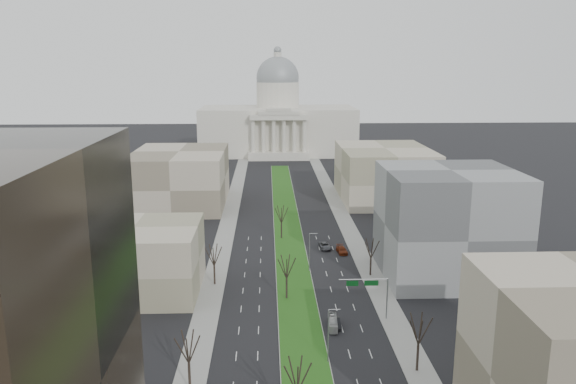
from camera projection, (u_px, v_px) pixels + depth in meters
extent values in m
plane|color=black|center=(289.00, 238.00, 152.39)|extent=(600.00, 600.00, 0.00)
cube|color=#999993|center=(289.00, 239.00, 151.40)|extent=(8.00, 222.00, 0.15)
cube|color=#1C4F15|center=(289.00, 239.00, 151.38)|extent=(7.70, 221.70, 0.06)
cube|color=gray|center=(216.00, 273.00, 127.39)|extent=(5.00, 330.00, 0.15)
cube|color=gray|center=(369.00, 270.00, 128.66)|extent=(5.00, 330.00, 0.15)
cube|color=beige|center=(278.00, 130.00, 295.79)|extent=(80.00, 40.00, 24.00)
cube|color=beige|center=(279.00, 156.00, 275.63)|extent=(30.00, 6.00, 4.00)
cube|color=beige|center=(279.00, 117.00, 271.38)|extent=(28.00, 5.00, 2.50)
cube|color=beige|center=(279.00, 113.00, 270.93)|extent=(20.00, 5.00, 1.80)
cube|color=beige|center=(279.00, 110.00, 270.57)|extent=(12.00, 5.00, 1.60)
cylinder|color=beige|center=(278.00, 96.00, 291.76)|extent=(22.00, 22.00, 14.00)
sphere|color=gray|center=(278.00, 78.00, 289.75)|extent=(22.00, 22.00, 22.00)
cylinder|color=beige|center=(278.00, 56.00, 287.29)|extent=(4.00, 4.00, 4.00)
sphere|color=gray|center=(278.00, 50.00, 286.61)|extent=(4.00, 4.00, 4.00)
cylinder|color=beige|center=(253.00, 136.00, 272.94)|extent=(2.00, 2.00, 16.00)
cylinder|color=beige|center=(263.00, 136.00, 273.12)|extent=(2.00, 2.00, 16.00)
cylinder|color=beige|center=(274.00, 136.00, 273.30)|extent=(2.00, 2.00, 16.00)
cylinder|color=beige|center=(284.00, 136.00, 273.48)|extent=(2.00, 2.00, 16.00)
cylinder|color=beige|center=(294.00, 136.00, 273.66)|extent=(2.00, 2.00, 16.00)
cylinder|color=beige|center=(304.00, 136.00, 273.85)|extent=(2.00, 2.00, 16.00)
cube|color=gray|center=(136.00, 260.00, 115.53)|extent=(26.00, 22.00, 14.00)
cube|color=#5A5C5F|center=(448.00, 223.00, 123.67)|extent=(28.00, 26.00, 24.00)
cube|color=gray|center=(180.00, 178.00, 188.06)|extent=(30.00, 40.00, 18.00)
cube|color=gray|center=(384.00, 173.00, 195.47)|extent=(30.00, 40.00, 18.00)
cylinder|color=black|center=(190.00, 377.00, 81.16)|extent=(0.40, 0.40, 4.32)
cylinder|color=black|center=(215.00, 275.00, 120.12)|extent=(0.40, 0.40, 4.22)
cylinder|color=black|center=(417.00, 358.00, 86.29)|extent=(0.40, 0.40, 4.42)
cylinder|color=black|center=(371.00, 267.00, 125.29)|extent=(0.40, 0.40, 4.03)
cylinder|color=black|center=(287.00, 289.00, 112.87)|extent=(0.40, 0.40, 4.32)
cylinder|color=black|center=(281.00, 231.00, 151.83)|extent=(0.40, 0.40, 4.32)
cylinder|color=gray|center=(328.00, 337.00, 88.21)|extent=(0.20, 0.20, 9.00)
cylinder|color=gray|center=(335.00, 309.00, 87.21)|extent=(1.80, 0.12, 0.12)
cylinder|color=gray|center=(309.00, 253.00, 127.17)|extent=(0.20, 0.20, 9.00)
cylinder|color=gray|center=(314.00, 233.00, 126.17)|extent=(1.80, 0.12, 0.12)
cylinder|color=gray|center=(387.00, 299.00, 103.38)|extent=(0.24, 0.24, 8.00)
cylinder|color=gray|center=(363.00, 279.00, 102.32)|extent=(9.00, 0.18, 0.18)
cube|color=#0C591E|center=(371.00, 283.00, 102.64)|extent=(2.60, 0.08, 1.00)
cube|color=#0C591E|center=(352.00, 283.00, 102.51)|extent=(2.20, 0.08, 1.00)
imported|color=black|center=(336.00, 322.00, 101.36)|extent=(1.82, 4.60, 1.49)
imported|color=#63220D|center=(342.00, 250.00, 140.61)|extent=(2.69, 5.61, 1.57)
imported|color=#4C4D53|center=(325.00, 246.00, 143.80)|extent=(3.05, 5.74, 1.54)
imported|color=silver|center=(333.00, 323.00, 100.97)|extent=(1.94, 6.49, 1.78)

